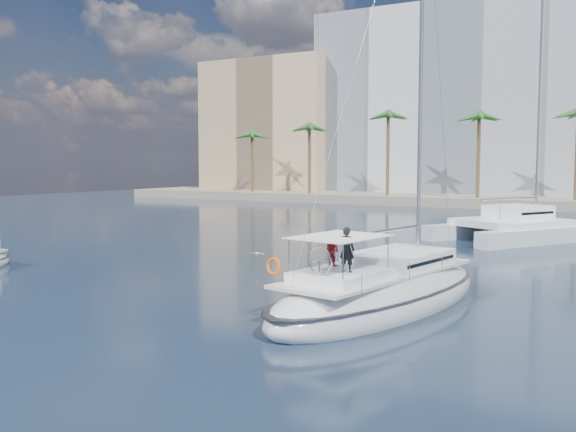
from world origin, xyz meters
The scene contains 9 objects.
ground centered at (0.00, 0.00, 0.00)m, with size 160.00×160.00×0.00m, color black.
quay centered at (0.00, 61.00, 0.60)m, with size 120.00×14.00×1.20m, color gray.
building_modern centered at (-12.00, 73.00, 14.00)m, with size 42.00×16.00×28.00m, color silver.
building_tan_left centered at (-42.00, 69.00, 11.00)m, with size 22.00×14.00×22.00m, color tan.
palm_left centered at (-34.00, 57.00, 10.28)m, with size 3.60×3.60×12.30m.
palm_centre centered at (0.00, 57.00, 10.28)m, with size 3.60×3.60×12.30m.
main_sloop centered at (4.22, -0.59, 0.57)m, with size 6.40×13.74×19.61m.
catamaran centered at (4.52, 24.69, 1.16)m, with size 11.87×14.06×18.31m.
seagull centered at (-5.26, 5.35, 0.71)m, with size 0.93×0.40×0.17m.
Camera 1 is at (13.15, -23.42, 5.61)m, focal length 40.00 mm.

